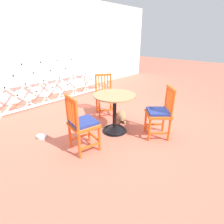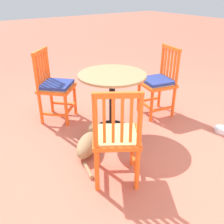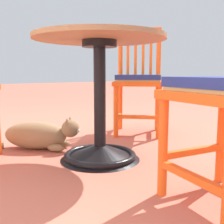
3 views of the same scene
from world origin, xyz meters
name	(u,v)px [view 1 (image 1 of 3)]	position (x,y,z in m)	size (l,w,h in m)	color
ground_plane	(125,131)	(0.00, 0.00, 0.00)	(24.00, 24.00, 0.00)	#BC604C
building_wall_backdrop	(35,47)	(0.00, 3.30, 1.40)	(10.00, 0.20, 2.80)	white
lattice_fence_panel	(59,78)	(0.14, 2.44, 0.65)	(3.88, 0.06, 1.30)	white
cafe_table	(114,117)	(-0.13, 0.16, 0.28)	(0.76, 0.76, 0.73)	black
orange_chair_tucked_in	(82,124)	(-0.91, 0.11, 0.45)	(0.47, 0.47, 0.91)	#EA5619
orange_chair_at_corner	(159,113)	(0.27, -0.53, 0.45)	(0.57, 0.57, 0.91)	#EA5619
orange_chair_facing_out	(105,96)	(0.33, 0.87, 0.43)	(0.55, 0.55, 0.91)	#EA5619
tabby_cat	(122,117)	(0.31, 0.35, 0.10)	(0.48, 0.63, 0.23)	#8E704C
pet_water_bowl	(42,136)	(-1.21, 0.94, 0.03)	(0.17, 0.17, 0.05)	silver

